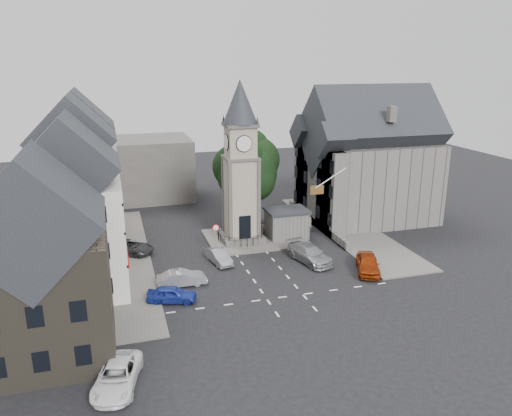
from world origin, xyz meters
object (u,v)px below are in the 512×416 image
object	(u,v)px
car_east_red	(368,264)
pedestrian	(310,224)
car_west_blue	(172,294)
stone_shelter	(287,223)
clock_tower	(241,163)

from	to	relation	value
car_east_red	pedestrian	world-z (taller)	car_east_red
car_west_blue	car_east_red	xyz separation A→B (m)	(17.29, 0.82, 0.14)
stone_shelter	clock_tower	bearing A→B (deg)	174.16
clock_tower	pedestrian	size ratio (longest dim) A/B	10.91
car_east_red	pedestrian	bearing A→B (deg)	115.89
clock_tower	car_west_blue	distance (m)	16.45
stone_shelter	car_west_blue	size ratio (longest dim) A/B	1.13
stone_shelter	pedestrian	bearing A→B (deg)	22.87
clock_tower	car_west_blue	size ratio (longest dim) A/B	4.27
stone_shelter	car_west_blue	xyz separation A→B (m)	(-13.47, -11.32, -0.90)
car_east_red	stone_shelter	bearing A→B (deg)	132.88
clock_tower	stone_shelter	xyz separation A→B (m)	(4.80, -0.49, -6.57)
pedestrian	stone_shelter	bearing A→B (deg)	9.51
car_west_blue	car_east_red	world-z (taller)	car_east_red
stone_shelter	pedestrian	size ratio (longest dim) A/B	2.89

